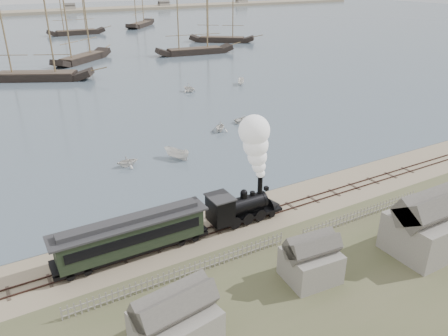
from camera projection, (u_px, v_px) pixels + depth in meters
ground at (215, 217)px, 43.30m from camera, size 600.00×600.00×0.00m
harbor_water at (13, 31)px, 177.42m from camera, size 600.00×336.00×0.06m
rail_track at (225, 226)px, 41.70m from camera, size 120.00×1.80×0.16m
picket_fence_west at (186, 277)px, 34.81m from camera, size 19.00×0.10×1.20m
picket_fence_east at (362, 219)px, 43.08m from camera, size 15.00×0.10×1.20m
shed_mid at (309, 278)px, 34.74m from camera, size 4.00×3.50×3.60m
shed_right at (422, 250)px, 38.18m from camera, size 6.00×5.00×5.10m
locomotive at (253, 176)px, 41.24m from camera, size 8.11×3.03×10.11m
passenger_coach at (132, 235)px, 36.73m from camera, size 13.39×2.58×3.25m
beached_dinghy at (226, 212)px, 43.56m from camera, size 2.50×3.45×0.70m
rowboat_1 at (127, 161)px, 54.16m from camera, size 2.37×2.74×1.44m
rowboat_2 at (177, 154)px, 56.35m from camera, size 3.85×3.11×1.42m
rowboat_3 at (247, 119)px, 70.44m from camera, size 3.24×4.38×0.88m
rowboat_4 at (220, 127)px, 66.07m from camera, size 3.80×3.78×1.52m
rowboat_5 at (241, 82)px, 93.42m from camera, size 3.55×2.92×1.31m
rowboat_7 at (189, 88)px, 87.73m from camera, size 3.87×3.57×1.69m
schooner_2 at (29, 34)px, 93.66m from camera, size 24.55×16.01×20.00m
schooner_3 at (78, 23)px, 113.41m from camera, size 19.34×17.45×20.00m
schooner_4 at (194, 18)px, 124.04m from camera, size 23.35×8.01×20.00m
schooner_5 at (222, 11)px, 145.81m from camera, size 20.64×17.20×20.00m
schooner_8 at (73, 7)px, 163.01m from camera, size 21.31×5.31×20.00m
schooner_9 at (139, 2)px, 187.37m from camera, size 19.58×21.64×20.00m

